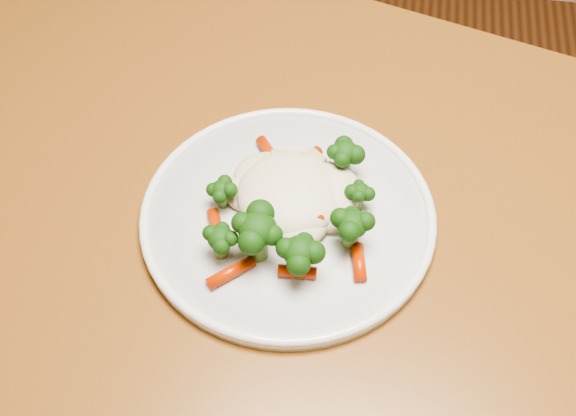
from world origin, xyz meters
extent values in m
cube|color=brown|center=(-0.19, -0.06, 0.73)|extent=(1.51, 1.21, 0.04)
cube|color=brown|center=(-0.65, 0.47, 0.35)|extent=(0.07, 0.07, 0.71)
cylinder|color=silver|center=(-0.14, -0.01, 0.76)|extent=(0.29, 0.29, 0.01)
ellipsoid|color=beige|center=(-0.14, 0.00, 0.79)|extent=(0.13, 0.11, 0.05)
ellipsoid|color=black|center=(-0.19, -0.07, 0.78)|extent=(0.04, 0.04, 0.04)
ellipsoid|color=black|center=(-0.16, -0.07, 0.79)|extent=(0.06, 0.06, 0.05)
ellipsoid|color=black|center=(-0.12, -0.08, 0.78)|extent=(0.05, 0.05, 0.05)
ellipsoid|color=black|center=(-0.08, -0.04, 0.78)|extent=(0.05, 0.05, 0.04)
ellipsoid|color=black|center=(-0.07, 0.00, 0.78)|extent=(0.03, 0.03, 0.03)
ellipsoid|color=black|center=(-0.09, 0.05, 0.78)|extent=(0.04, 0.04, 0.04)
ellipsoid|color=black|center=(-0.21, -0.01, 0.78)|extent=(0.03, 0.03, 0.03)
cylinder|color=#C13004|center=(-0.17, 0.06, 0.77)|extent=(0.04, 0.04, 0.01)
cylinder|color=#C13004|center=(-0.13, 0.05, 0.77)|extent=(0.03, 0.05, 0.01)
cylinder|color=#C13004|center=(-0.09, 0.02, 0.77)|extent=(0.04, 0.03, 0.01)
cylinder|color=#C13004|center=(-0.21, -0.05, 0.77)|extent=(0.03, 0.04, 0.01)
cylinder|color=#C13004|center=(-0.18, -0.10, 0.77)|extent=(0.04, 0.04, 0.01)
cylinder|color=#C13004|center=(-0.12, -0.09, 0.77)|extent=(0.04, 0.01, 0.01)
cylinder|color=#C13004|center=(-0.07, -0.07, 0.77)|extent=(0.02, 0.04, 0.01)
cylinder|color=#C13004|center=(-0.11, -0.01, 0.78)|extent=(0.02, 0.04, 0.01)
ellipsoid|color=brown|center=(-0.12, 0.00, 0.78)|extent=(0.02, 0.02, 0.02)
ellipsoid|color=brown|center=(-0.11, -0.01, 0.78)|extent=(0.02, 0.02, 0.01)
ellipsoid|color=brown|center=(-0.17, -0.01, 0.78)|extent=(0.02, 0.02, 0.01)
cube|color=tan|center=(-0.16, 0.04, 0.78)|extent=(0.02, 0.02, 0.01)
cube|color=tan|center=(-0.12, 0.04, 0.78)|extent=(0.03, 0.03, 0.01)
cube|color=tan|center=(-0.17, 0.03, 0.78)|extent=(0.02, 0.02, 0.01)
cube|color=tan|center=(-0.16, 0.04, 0.78)|extent=(0.02, 0.02, 0.01)
camera|label=1|loc=(-0.07, -0.45, 1.33)|focal=45.00mm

